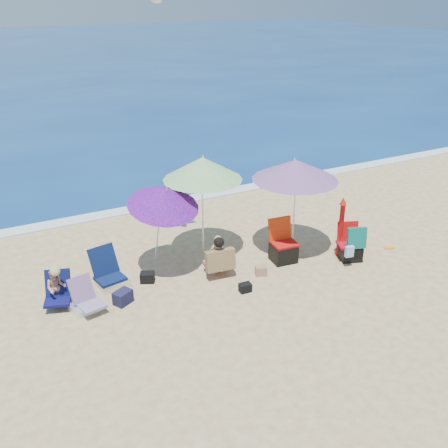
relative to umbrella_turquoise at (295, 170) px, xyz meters
name	(u,v)px	position (x,y,z in m)	size (l,w,h in m)	color
ground	(259,287)	(-1.57, -1.16, -1.96)	(120.00, 120.00, 0.00)	#D8BC84
sea	(7,56)	(-1.57, 43.84, -2.01)	(120.00, 80.00, 0.12)	navy
foam	(168,203)	(-1.57, 3.94, -1.94)	(120.00, 0.50, 0.04)	white
umbrella_turquoise	(295,170)	(0.00, 0.00, 0.00)	(2.40, 2.40, 2.23)	white
umbrella_striped	(203,168)	(-1.91, 0.79, 0.09)	(2.26, 2.26, 2.35)	white
umbrella_blue	(164,197)	(-2.97, 0.42, -0.26)	(1.75, 1.80, 2.08)	white
furled_umbrella	(341,224)	(0.77, -0.80, -1.15)	(0.22, 0.21, 1.48)	#BA0D0D
chair_navy	(110,276)	(-4.27, 0.34, -1.75)	(0.71, 0.79, 0.79)	#0C1A44
chair_rainbow	(85,303)	(-4.95, -0.34, -1.79)	(0.66, 0.71, 0.65)	#CC485A
camp_chair_left	(283,249)	(-0.49, -0.39, -1.68)	(0.62, 0.62, 0.96)	red
camp_chair_right	(351,247)	(0.88, -1.08, -1.65)	(0.66, 0.70, 0.88)	#A60B1E
person_center	(218,257)	(-2.09, -0.32, -1.51)	(0.65, 0.60, 0.93)	tan
person_left	(56,287)	(-5.38, 0.08, -1.56)	(0.64, 0.70, 0.88)	tan
bag_navy_a	(123,297)	(-4.24, -0.43, -1.83)	(0.43, 0.39, 0.27)	#191A38
bag_black_a	(147,277)	(-3.54, 0.11, -1.86)	(0.36, 0.32, 0.21)	black
bag_tan	(261,271)	(-1.27, -0.75, -1.86)	(0.29, 0.25, 0.21)	#A4775E
bag_navy_b	(350,241)	(1.29, -0.59, -1.81)	(0.42, 0.32, 0.31)	#1C213D
bag_black_b	(245,288)	(-1.90, -1.17, -1.87)	(0.25, 0.18, 0.19)	black
orange_item	(389,248)	(2.07, -1.09, -1.95)	(0.25, 0.16, 0.03)	orange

